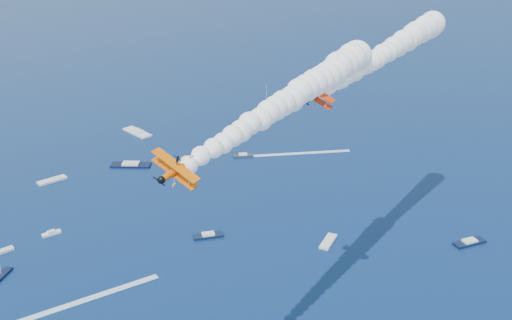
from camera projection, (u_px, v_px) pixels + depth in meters
biplane_lead at (315, 96)px, 119.06m from camera, size 10.54×11.92×8.39m
biplane_trail at (176, 171)px, 88.12m from camera, size 10.31×11.52×8.11m
smoke_trail_lead at (385, 53)px, 140.32m from camera, size 63.22×46.50×11.24m
smoke_trail_trail at (288, 100)px, 110.00m from camera, size 63.35×49.55×11.24m
spectator_boats at (66, 199)px, 201.81m from camera, size 214.92×174.04×0.70m
boat_wakes at (121, 274)px, 163.13m from camera, size 200.66×90.17×0.04m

